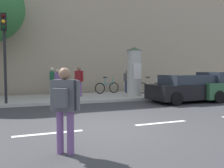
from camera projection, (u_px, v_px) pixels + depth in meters
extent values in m
plane|color=#38383A|center=(110.00, 128.00, 6.63)|extent=(80.00, 80.00, 0.00)
cube|color=#B2ADA3|center=(68.00, 98.00, 13.16)|extent=(36.00, 4.00, 0.15)
cube|color=silver|center=(49.00, 133.00, 6.02)|extent=(1.80, 0.16, 0.01)
cube|color=silver|center=(161.00, 123.00, 7.24)|extent=(1.80, 0.16, 0.01)
cube|color=tan|center=(55.00, 19.00, 17.51)|extent=(36.00, 5.00, 11.11)
cylinder|color=black|center=(5.00, 68.00, 10.43)|extent=(0.12, 0.12, 3.27)
cube|color=black|center=(4.00, 22.00, 10.14)|extent=(0.24, 0.24, 0.75)
sphere|color=#390605|center=(3.00, 16.00, 10.01)|extent=(0.16, 0.16, 0.16)
sphere|color=#F2A519|center=(3.00, 21.00, 10.02)|extent=(0.16, 0.16, 0.16)
sphere|color=#07330F|center=(4.00, 27.00, 10.04)|extent=(0.16, 0.16, 0.16)
cylinder|color=#B2ADA3|center=(134.00, 73.00, 13.40)|extent=(0.83, 0.83, 2.66)
cone|color=#334C33|center=(134.00, 49.00, 13.32)|extent=(0.91, 0.91, 0.20)
cube|color=silver|center=(137.00, 71.00, 13.00)|extent=(0.50, 0.02, 0.90)
cylinder|color=#724C84|center=(71.00, 133.00, 4.51)|extent=(0.14, 0.14, 0.86)
cylinder|color=#724C84|center=(60.00, 132.00, 4.56)|extent=(0.14, 0.14, 0.86)
cube|color=#4C4C51|center=(65.00, 95.00, 4.49)|extent=(0.51, 0.46, 0.61)
cylinder|color=#4C4C51|center=(78.00, 96.00, 4.42)|extent=(0.09, 0.09, 0.58)
cylinder|color=#4C4C51|center=(52.00, 95.00, 4.56)|extent=(0.09, 0.09, 0.58)
sphere|color=#8C664C|center=(65.00, 74.00, 4.47)|extent=(0.23, 0.23, 0.23)
cube|color=#4C4C51|center=(61.00, 98.00, 4.32)|extent=(0.32, 0.29, 0.36)
cylinder|color=silver|center=(52.00, 90.00, 12.54)|extent=(0.14, 0.14, 0.85)
cylinder|color=silver|center=(52.00, 90.00, 12.75)|extent=(0.14, 0.14, 0.85)
cube|color=#1E5938|center=(52.00, 77.00, 12.60)|extent=(0.30, 0.47, 0.60)
cylinder|color=#1E5938|center=(52.00, 77.00, 12.35)|extent=(0.09, 0.09, 0.57)
cylinder|color=#1E5938|center=(52.00, 77.00, 12.86)|extent=(0.09, 0.09, 0.57)
sphere|color=beige|center=(52.00, 69.00, 12.58)|extent=(0.23, 0.23, 0.23)
cube|color=#724C84|center=(55.00, 77.00, 12.64)|extent=(0.20, 0.30, 0.36)
cylinder|color=navy|center=(128.00, 87.00, 15.44)|extent=(0.14, 0.14, 0.77)
cylinder|color=navy|center=(126.00, 87.00, 15.63)|extent=(0.14, 0.14, 0.77)
cube|color=#4C4C51|center=(127.00, 77.00, 15.50)|extent=(0.34, 0.50, 0.54)
cylinder|color=#4C4C51|center=(130.00, 77.00, 15.27)|extent=(0.09, 0.09, 0.52)
cylinder|color=#4C4C51|center=(125.00, 77.00, 15.72)|extent=(0.09, 0.09, 0.52)
sphere|color=brown|center=(127.00, 72.00, 15.47)|extent=(0.21, 0.21, 0.21)
cylinder|color=black|center=(56.00, 89.00, 14.06)|extent=(0.14, 0.14, 0.80)
cylinder|color=black|center=(60.00, 88.00, 14.17)|extent=(0.14, 0.14, 0.80)
cube|color=#724C84|center=(58.00, 77.00, 14.08)|extent=(0.52, 0.30, 0.57)
cylinder|color=#724C84|center=(53.00, 77.00, 13.94)|extent=(0.09, 0.09, 0.54)
cylinder|color=#724C84|center=(62.00, 77.00, 14.21)|extent=(0.09, 0.09, 0.54)
sphere|color=beige|center=(57.00, 71.00, 14.05)|extent=(0.22, 0.22, 0.22)
cylinder|color=#724C84|center=(78.00, 89.00, 13.41)|extent=(0.14, 0.14, 0.87)
cylinder|color=#724C84|center=(81.00, 89.00, 13.26)|extent=(0.14, 0.14, 0.87)
cube|color=maroon|center=(79.00, 76.00, 13.29)|extent=(0.46, 0.53, 0.62)
cylinder|color=maroon|center=(76.00, 76.00, 13.46)|extent=(0.09, 0.09, 0.59)
cylinder|color=maroon|center=(83.00, 76.00, 13.12)|extent=(0.09, 0.09, 0.59)
sphere|color=#8C664C|center=(79.00, 69.00, 13.26)|extent=(0.24, 0.24, 0.24)
torus|color=black|center=(142.00, 88.00, 15.16)|extent=(0.71, 0.24, 0.72)
torus|color=black|center=(158.00, 88.00, 15.27)|extent=(0.71, 0.24, 0.72)
cylinder|color=silver|center=(150.00, 84.00, 15.20)|extent=(0.93, 0.27, 0.04)
cylinder|color=silver|center=(148.00, 81.00, 15.17)|extent=(0.04, 0.04, 0.45)
cylinder|color=silver|center=(156.00, 81.00, 15.23)|extent=(0.04, 0.04, 0.50)
cube|color=black|center=(148.00, 77.00, 15.15)|extent=(0.26, 0.16, 0.06)
torus|color=black|center=(100.00, 88.00, 14.81)|extent=(0.72, 0.18, 0.72)
torus|color=black|center=(114.00, 88.00, 15.34)|extent=(0.72, 0.18, 0.72)
cylinder|color=teal|center=(107.00, 84.00, 15.06)|extent=(0.94, 0.20, 0.04)
cylinder|color=teal|center=(105.00, 81.00, 14.97)|extent=(0.04, 0.04, 0.45)
cylinder|color=teal|center=(113.00, 81.00, 15.26)|extent=(0.04, 0.04, 0.50)
cube|color=black|center=(105.00, 77.00, 14.95)|extent=(0.25, 0.14, 0.06)
cube|color=black|center=(189.00, 91.00, 12.20)|extent=(4.44, 1.98, 0.76)
cube|color=#262D38|center=(186.00, 80.00, 12.08)|extent=(2.50, 1.74, 0.48)
cylinder|color=black|center=(176.00, 99.00, 10.82)|extent=(0.65, 0.24, 0.64)
cylinder|color=black|center=(155.00, 95.00, 12.44)|extent=(0.65, 0.24, 0.64)
cylinder|color=black|center=(224.00, 96.00, 12.00)|extent=(0.65, 0.24, 0.64)
cylinder|color=black|center=(200.00, 93.00, 13.61)|extent=(0.65, 0.24, 0.64)
cube|color=#262D38|center=(224.00, 77.00, 12.86)|extent=(2.51, 1.76, 0.55)
cylinder|color=black|center=(219.00, 97.00, 11.60)|extent=(0.65, 0.24, 0.64)
cylinder|color=black|center=(194.00, 94.00, 13.21)|extent=(0.65, 0.24, 0.64)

